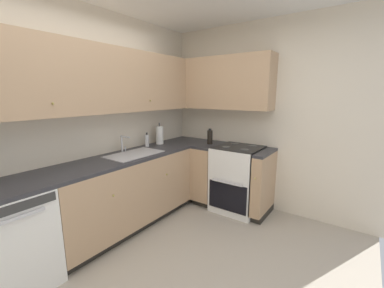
% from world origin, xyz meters
% --- Properties ---
extents(ground_plane, '(3.91, 2.89, 0.02)m').
position_xyz_m(ground_plane, '(0.00, 0.00, -0.01)').
color(ground_plane, '#A89E8E').
extents(wall_back, '(4.01, 0.05, 2.60)m').
position_xyz_m(wall_back, '(0.00, 1.47, 1.30)').
color(wall_back, beige).
rests_on(wall_back, ground_plane).
extents(wall_right, '(0.05, 2.99, 2.60)m').
position_xyz_m(wall_right, '(1.98, 0.00, 1.30)').
color(wall_right, beige).
rests_on(wall_right, ground_plane).
extents(dishwasher, '(0.60, 0.63, 0.87)m').
position_xyz_m(dishwasher, '(-0.81, 1.14, 0.44)').
color(dishwasher, white).
rests_on(dishwasher, ground_plane).
extents(lower_cabinets_back, '(1.85, 0.62, 0.87)m').
position_xyz_m(lower_cabinets_back, '(0.43, 1.15, 0.44)').
color(lower_cabinets_back, tan).
rests_on(lower_cabinets_back, ground_plane).
extents(countertop_back, '(3.06, 0.60, 0.03)m').
position_xyz_m(countertop_back, '(0.42, 1.14, 0.89)').
color(countertop_back, '#2D2D33').
rests_on(countertop_back, lower_cabinets_back).
extents(lower_cabinets_right, '(0.62, 1.06, 0.87)m').
position_xyz_m(lower_cabinets_right, '(1.66, 0.41, 0.44)').
color(lower_cabinets_right, tan).
rests_on(lower_cabinets_right, ground_plane).
extents(countertop_right, '(0.60, 1.06, 0.03)m').
position_xyz_m(countertop_right, '(1.65, 0.41, 0.89)').
color(countertop_right, '#2D2D33').
rests_on(countertop_right, lower_cabinets_right).
extents(oven_range, '(0.68, 0.62, 1.06)m').
position_xyz_m(oven_range, '(1.67, 0.23, 0.46)').
color(oven_range, white).
rests_on(oven_range, ground_plane).
extents(upper_cabinets_back, '(2.74, 0.34, 0.73)m').
position_xyz_m(upper_cabinets_back, '(0.26, 1.28, 1.79)').
color(upper_cabinets_back, tan).
extents(upper_cabinets_right, '(0.32, 1.59, 0.73)m').
position_xyz_m(upper_cabinets_right, '(1.79, 0.65, 1.79)').
color(upper_cabinets_right, tan).
extents(sink, '(0.68, 0.40, 0.10)m').
position_xyz_m(sink, '(0.56, 1.11, 0.87)').
color(sink, '#B7B7BC').
rests_on(sink, countertop_back).
extents(faucet, '(0.07, 0.16, 0.21)m').
position_xyz_m(faucet, '(0.57, 1.32, 1.03)').
color(faucet, silver).
rests_on(faucet, countertop_back).
extents(soap_bottle, '(0.05, 0.05, 0.20)m').
position_xyz_m(soap_bottle, '(0.98, 1.32, 0.99)').
color(soap_bottle, silver).
rests_on(soap_bottle, countertop_back).
extents(paper_towel_roll, '(0.11, 0.11, 0.32)m').
position_xyz_m(paper_towel_roll, '(1.22, 1.30, 1.04)').
color(paper_towel_roll, white).
rests_on(paper_towel_roll, countertop_back).
extents(oil_bottle, '(0.08, 0.08, 0.23)m').
position_xyz_m(oil_bottle, '(1.65, 0.69, 1.01)').
color(oil_bottle, black).
rests_on(oil_bottle, countertop_right).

